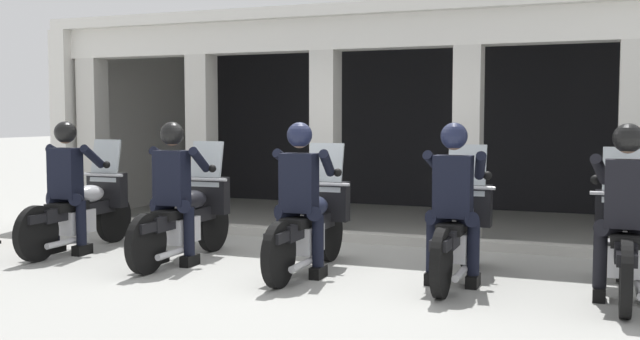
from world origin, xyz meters
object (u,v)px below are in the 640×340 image
motorcycle_right (459,230)px  police_officer_right (454,189)px  police_officer_center (300,186)px  motorcycle_center (311,224)px  motorcycle_far_left (84,209)px  motorcycle_far_right (624,241)px  police_officer_far_right (626,197)px  police_officer_far_left (67,176)px  police_officer_left (173,180)px  motorcycle_left (188,217)px

motorcycle_right → police_officer_right: 0.52m
police_officer_center → motorcycle_center: bearing=94.5°
motorcycle_far_left → police_officer_right: (4.61, -0.26, 0.44)m
motorcycle_right → motorcycle_far_right: same height
motorcycle_far_right → police_officer_far_right: police_officer_far_right is taller
motorcycle_center → motorcycle_far_right: 3.08m
motorcycle_right → motorcycle_far_right: size_ratio=1.00×
police_officer_far_left → motorcycle_far_left: bearing=84.2°
motorcycle_right → police_officer_far_right: (1.54, -0.39, 0.44)m
police_officer_left → police_officer_center: same height
motorcycle_far_left → police_officer_far_right: bearing=-9.1°
motorcycle_far_left → police_officer_left: bearing=-19.7°
motorcycle_left → police_officer_far_right: size_ratio=1.29×
police_officer_right → motorcycle_far_right: bearing=10.4°
motorcycle_far_left → police_officer_far_right: 6.18m
motorcycle_far_left → motorcycle_center: (3.08, -0.15, 0.00)m
motorcycle_left → police_officer_center: 1.63m
motorcycle_center → police_officer_center: size_ratio=1.29×
motorcycle_left → motorcycle_right: size_ratio=1.00×
motorcycle_right → motorcycle_center: bearing=-169.8°
police_officer_center → motorcycle_right: police_officer_center is taller
police_officer_center → police_officer_left: bearing=-177.1°
police_officer_left → police_officer_far_right: 4.61m
police_officer_right → motorcycle_far_right: (1.54, 0.17, -0.44)m
motorcycle_center → motorcycle_left: bearing=-177.1°
police_officer_far_right → police_officer_far_left: bearing=175.8°
police_officer_center → motorcycle_far_right: size_ratio=0.78×
police_officer_far_left → police_officer_center: 3.08m
motorcycle_right → police_officer_far_right: size_ratio=1.29×
motorcycle_right → police_officer_far_left: bearing=-172.4°
police_officer_far_left → motorcycle_right: size_ratio=0.78×
police_officer_left → motorcycle_far_right: police_officer_left is taller
motorcycle_left → motorcycle_far_right: 4.61m
police_officer_left → police_officer_center: size_ratio=1.00×
police_officer_left → motorcycle_center: (1.54, 0.24, -0.44)m
motorcycle_far_left → police_officer_far_right: police_officer_far_right is taller
motorcycle_left → police_officer_center: bearing=-16.1°
motorcycle_far_left → police_officer_far_left: bearing=-95.8°
police_officer_center → police_officer_far_right: (3.08, 0.06, 0.00)m
police_officer_far_left → police_officer_right: size_ratio=1.00×
motorcycle_left → police_officer_left: (-0.00, -0.28, 0.44)m
motorcycle_far_left → police_officer_center: (3.07, -0.43, 0.44)m
motorcycle_far_left → motorcycle_left: 1.54m
motorcycle_right → police_officer_left: bearing=-168.6°
motorcycle_left → motorcycle_center: 1.54m
police_officer_left → motorcycle_right: bearing=3.6°
motorcycle_left → police_officer_center: (1.54, -0.33, 0.44)m
police_officer_center → police_officer_far_right: same height
motorcycle_right → police_officer_far_right: 1.65m
motorcycle_right → motorcycle_left: bearing=-173.9°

